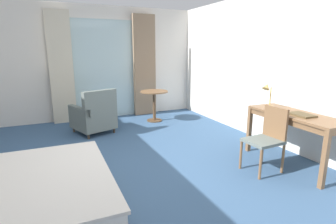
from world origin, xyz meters
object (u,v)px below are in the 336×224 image
object	(u,v)px
writing_desk	(295,120)
desk_lamp	(267,91)
round_cafe_table	(154,99)
closed_book	(302,115)
desk_chair	(268,136)
armchair_by_window	(94,116)

from	to	relation	value
writing_desk	desk_lamp	bearing A→B (deg)	101.76
writing_desk	round_cafe_table	world-z (taller)	writing_desk
writing_desk	desk_lamp	world-z (taller)	desk_lamp
writing_desk	round_cafe_table	distance (m)	3.27
writing_desk	closed_book	bearing A→B (deg)	-106.60
writing_desk	round_cafe_table	bearing A→B (deg)	106.50
round_cafe_table	desk_chair	bearing A→B (deg)	-81.96
writing_desk	round_cafe_table	xyz separation A→B (m)	(-0.93, 3.13, -0.15)
round_cafe_table	desk_lamp	bearing A→B (deg)	-72.67
closed_book	round_cafe_table	bearing A→B (deg)	108.15
writing_desk	desk_chair	xyz separation A→B (m)	(-0.49, 0.02, -0.18)
armchair_by_window	writing_desk	bearing A→B (deg)	-49.26
armchair_by_window	round_cafe_table	distance (m)	1.51
writing_desk	closed_book	xyz separation A→B (m)	(-0.04, -0.12, 0.11)
desk_lamp	closed_book	world-z (taller)	desk_lamp
writing_desk	desk_chair	world-z (taller)	desk_chair
desk_lamp	armchair_by_window	distance (m)	3.30
closed_book	armchair_by_window	bearing A→B (deg)	131.91
desk_chair	writing_desk	bearing A→B (deg)	-2.44
writing_desk	round_cafe_table	size ratio (longest dim) A/B	1.99
desk_chair	round_cafe_table	distance (m)	3.14
armchair_by_window	desk_chair	bearing A→B (deg)	-55.41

